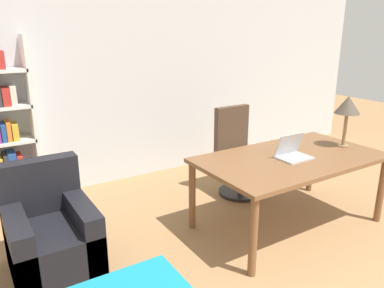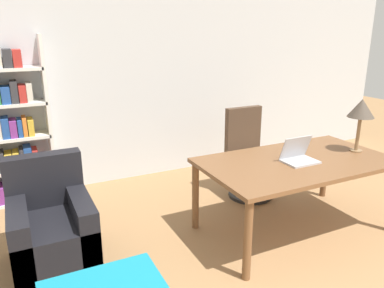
{
  "view_description": "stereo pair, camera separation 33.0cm",
  "coord_description": "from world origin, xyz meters",
  "px_view_note": "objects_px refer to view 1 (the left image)",
  "views": [
    {
      "loc": [
        -2.1,
        -0.07,
        1.97
      ],
      "look_at": [
        -0.42,
        2.6,
        1.0
      ],
      "focal_mm": 35.0,
      "sensor_mm": 36.0,
      "label": 1
    },
    {
      "loc": [
        -1.81,
        -0.23,
        1.97
      ],
      "look_at": [
        -0.42,
        2.6,
        1.0
      ],
      "focal_mm": 35.0,
      "sensor_mm": 36.0,
      "label": 2
    }
  ],
  "objects_px": {
    "desk": "(291,164)",
    "armchair": "(51,239)",
    "laptop": "(292,153)",
    "office_chair": "(237,155)",
    "table_lamp": "(348,106)"
  },
  "relations": [
    {
      "from": "desk",
      "to": "armchair",
      "type": "xyz_separation_m",
      "value": [
        -2.26,
        0.47,
        -0.37
      ]
    },
    {
      "from": "office_chair",
      "to": "armchair",
      "type": "distance_m",
      "value": 2.38
    },
    {
      "from": "armchair",
      "to": "desk",
      "type": "bearing_deg",
      "value": -11.67
    },
    {
      "from": "office_chair",
      "to": "desk",
      "type": "bearing_deg",
      "value": -94.24
    },
    {
      "from": "table_lamp",
      "to": "armchair",
      "type": "relative_size",
      "value": 0.6
    },
    {
      "from": "laptop",
      "to": "office_chair",
      "type": "relative_size",
      "value": 0.3
    },
    {
      "from": "desk",
      "to": "laptop",
      "type": "xyz_separation_m",
      "value": [
        -0.02,
        -0.03,
        0.13
      ]
    },
    {
      "from": "desk",
      "to": "table_lamp",
      "type": "height_order",
      "value": "table_lamp"
    },
    {
      "from": "office_chair",
      "to": "table_lamp",
      "type": "bearing_deg",
      "value": -55.92
    },
    {
      "from": "laptop",
      "to": "armchair",
      "type": "bearing_deg",
      "value": 167.4
    },
    {
      "from": "office_chair",
      "to": "armchair",
      "type": "xyz_separation_m",
      "value": [
        -2.33,
        -0.47,
        -0.18
      ]
    },
    {
      "from": "desk",
      "to": "office_chair",
      "type": "relative_size",
      "value": 1.74
    },
    {
      "from": "armchair",
      "to": "office_chair",
      "type": "bearing_deg",
      "value": 11.29
    },
    {
      "from": "laptop",
      "to": "table_lamp",
      "type": "distance_m",
      "value": 0.85
    },
    {
      "from": "laptop",
      "to": "office_chair",
      "type": "xyz_separation_m",
      "value": [
        0.09,
        0.97,
        -0.32
      ]
    }
  ]
}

